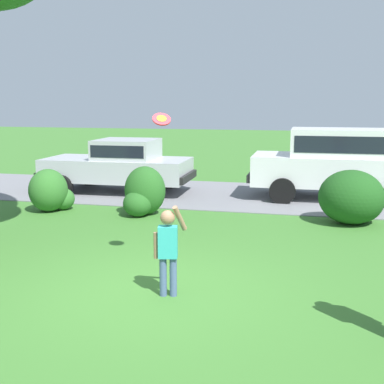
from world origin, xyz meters
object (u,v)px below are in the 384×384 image
at_px(parked_suv, 337,160).
at_px(frisbee, 162,119).
at_px(parked_sedan, 120,164).
at_px(child_thrower, 168,246).

xyz_separation_m(parked_suv, frisbee, (-2.91, -6.66, 1.31)).
bearing_deg(parked_suv, frisbee, -113.63).
relative_size(parked_sedan, child_thrower, 3.45).
xyz_separation_m(parked_sedan, child_thrower, (3.60, -7.35, -0.13)).
bearing_deg(parked_suv, child_thrower, -108.13).
distance_m(parked_suv, frisbee, 7.39).
xyz_separation_m(parked_sedan, parked_suv, (6.12, 0.35, 0.23)).
relative_size(parked_sedan, frisbee, 13.80).
height_order(parked_suv, child_thrower, parked_suv).
distance_m(parked_suv, child_thrower, 8.11).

